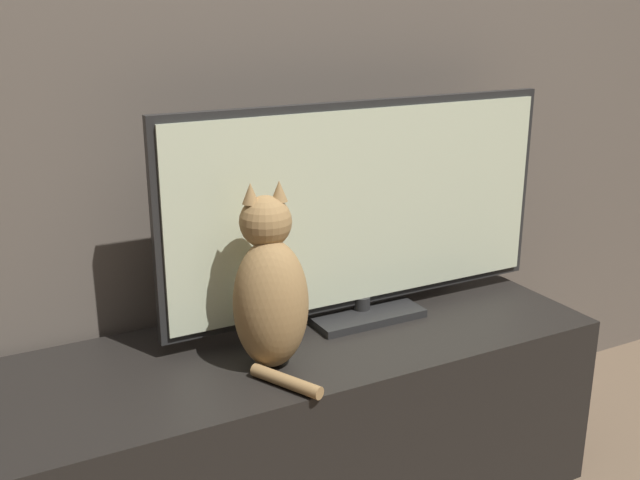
% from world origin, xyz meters
% --- Properties ---
extents(tv_stand, '(1.44, 0.50, 0.46)m').
position_xyz_m(tv_stand, '(0.00, 0.93, 0.23)').
color(tv_stand, black).
rests_on(tv_stand, ground_plane).
extents(tv, '(1.05, 0.17, 0.55)m').
position_xyz_m(tv, '(0.21, 1.00, 0.73)').
color(tv, black).
rests_on(tv, tv_stand).
extents(cat, '(0.19, 0.28, 0.41)m').
position_xyz_m(cat, '(-0.10, 0.86, 0.63)').
color(cat, '#997547').
rests_on(cat, tv_stand).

